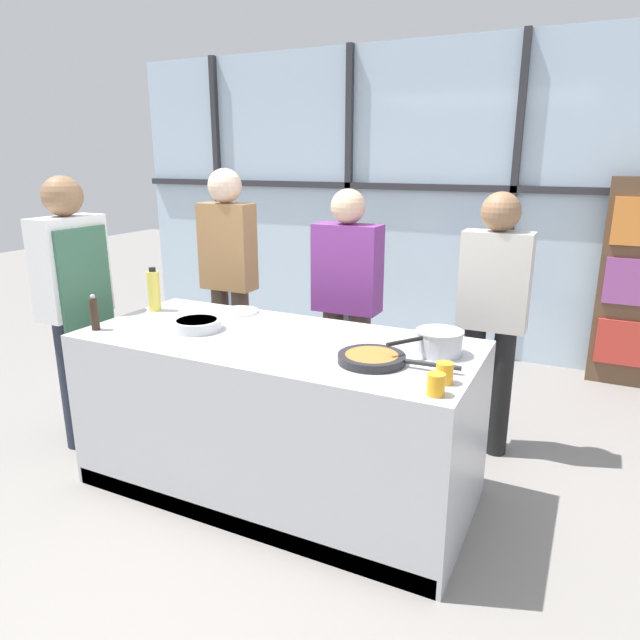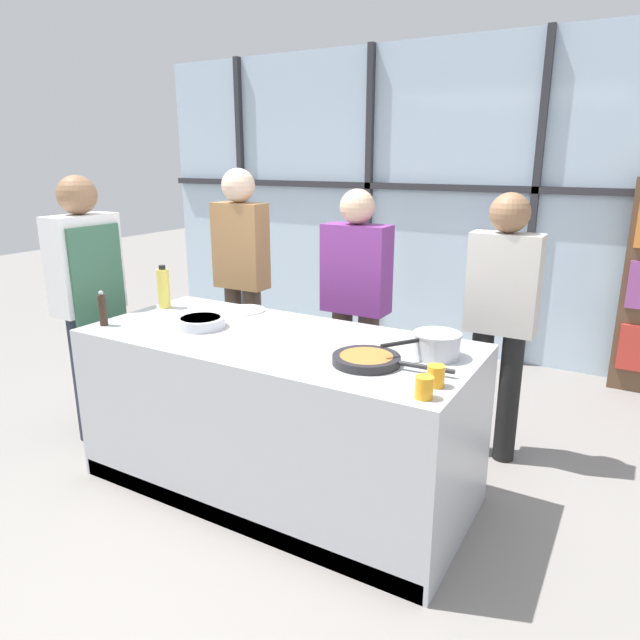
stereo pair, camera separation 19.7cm
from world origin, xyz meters
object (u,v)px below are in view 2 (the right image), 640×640
saucepan (436,344)px  juice_glass_near (424,387)px  spectator_center_right (501,312)px  white_plate (245,310)px  mixing_bowl (201,322)px  juice_glass_far (436,376)px  spectator_far_left (241,269)px  frying_pan (368,359)px  chef (89,294)px  pepper_grinder (103,309)px  spectator_center_left (356,296)px  oil_bottle (164,288)px

saucepan → juice_glass_near: bearing=-76.5°
spectator_center_right → white_plate: bearing=23.3°
white_plate → mixing_bowl: size_ratio=0.90×
spectator_center_right → juice_glass_far: (0.01, -1.17, 0.00)m
spectator_far_left → saucepan: spectator_far_left is taller
spectator_far_left → juice_glass_far: spectator_far_left is taller
frying_pan → white_plate: frying_pan is taller
chef → white_plate: chef is taller
spectator_far_left → pepper_grinder: (-0.02, -1.25, -0.02)m
frying_pan → white_plate: (-1.06, 0.47, -0.02)m
juice_glass_near → spectator_far_left: bearing=145.4°
spectator_center_right → saucepan: spectator_center_right is taller
spectator_far_left → pepper_grinder: 1.25m
spectator_far_left → juice_glass_near: (1.90, -1.31, -0.07)m
spectator_far_left → juice_glass_near: spectator_far_left is taller
frying_pan → spectator_center_left: bearing=119.1°
chef → spectator_far_left: size_ratio=0.98×
spectator_far_left → white_plate: 0.79m
white_plate → pepper_grinder: (-0.50, -0.65, 0.09)m
chef → pepper_grinder: bearing=59.6°
spectator_center_right → frying_pan: bearing=71.9°
white_plate → pepper_grinder: pepper_grinder is taller
juice_glass_near → white_plate: bearing=153.5°
oil_bottle → juice_glass_near: 1.98m
juice_glass_near → oil_bottle: bearing=164.6°
spectator_far_left → juice_glass_far: size_ratio=19.04×
spectator_far_left → pepper_grinder: spectator_far_left is taller
oil_bottle → saucepan: bearing=-1.2°
mixing_bowl → white_plate: bearing=90.0°
saucepan → white_plate: size_ratio=1.53×
oil_bottle → pepper_grinder: size_ratio=1.34×
frying_pan → juice_glass_near: bearing=-33.8°
oil_bottle → pepper_grinder: oil_bottle is taller
spectator_center_right → frying_pan: (-0.35, -1.07, -0.02)m
spectator_center_left → pepper_grinder: size_ratio=8.02×
spectator_center_left → mixing_bowl: (-0.46, -1.01, 0.01)m
saucepan → pepper_grinder: 1.85m
chef → mixing_bowl: bearing=89.1°
spectator_center_left → juice_glass_far: bearing=129.2°
juice_glass_far → juice_glass_near: bearing=-90.0°
white_plate → mixing_bowl: 0.40m
saucepan → oil_bottle: (-1.79, 0.04, 0.06)m
pepper_grinder → mixing_bowl: bearing=25.7°
spectator_far_left → spectator_center_left: spectator_far_left is taller
chef → oil_bottle: (0.45, 0.21, 0.05)m
white_plate → pepper_grinder: 0.82m
pepper_grinder → juice_glass_far: pepper_grinder is taller
chef → spectator_far_left: bearing=155.5°
white_plate → pepper_grinder: size_ratio=1.21×
pepper_grinder → juice_glass_far: (1.92, 0.08, -0.05)m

